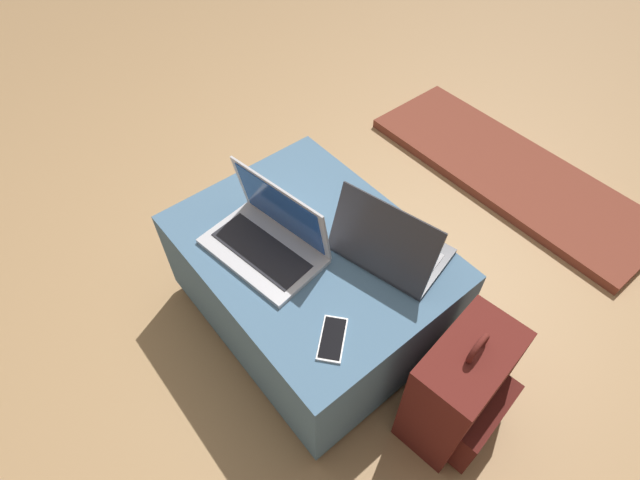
{
  "coord_description": "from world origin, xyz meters",
  "views": [
    {
      "loc": [
        0.8,
        -0.62,
        1.67
      ],
      "look_at": [
        0.05,
        -0.0,
        0.5
      ],
      "focal_mm": 28.0,
      "sensor_mm": 36.0,
      "label": 1
    }
  ],
  "objects": [
    {
      "name": "laptop_far",
      "position": [
        0.19,
        0.16,
        0.47
      ],
      "size": [
        0.38,
        0.31,
        0.24
      ],
      "rotation": [
        0.0,
        0.0,
        3.38
      ],
      "color": "#333338",
      "rests_on": "ottoman"
    },
    {
      "name": "cell_phone",
      "position": [
        0.3,
        -0.17,
        0.43
      ],
      "size": [
        0.14,
        0.15,
        0.01
      ],
      "rotation": [
        0.0,
        0.0,
        3.84
      ],
      "color": "white",
      "rests_on": "ottoman"
    },
    {
      "name": "fireplace_hearth",
      "position": [
        0.0,
        1.23,
        0.02
      ],
      "size": [
        1.4,
        0.5,
        0.04
      ],
      "color": "brown",
      "rests_on": "ground_plane"
    },
    {
      "name": "backpack",
      "position": [
        0.6,
        0.1,
        0.22
      ],
      "size": [
        0.28,
        0.36,
        0.52
      ],
      "rotation": [
        0.0,
        0.0,
        1.7
      ],
      "color": "#5B1E19",
      "rests_on": "ground_plane"
    },
    {
      "name": "ottoman",
      "position": [
        0.0,
        0.0,
        0.21
      ],
      "size": [
        0.88,
        0.68,
        0.42
      ],
      "color": "#2A3D4E",
      "rests_on": "ground_plane"
    },
    {
      "name": "ground_plane",
      "position": [
        0.0,
        0.0,
        0.0
      ],
      "size": [
        14.0,
        14.0,
        0.0
      ],
      "primitive_type": "plane",
      "color": "tan"
    },
    {
      "name": "laptop_near",
      "position": [
        -0.08,
        -0.1,
        0.47
      ],
      "size": [
        0.41,
        0.29,
        0.24
      ],
      "rotation": [
        0.0,
        0.0,
        0.15
      ],
      "color": "silver",
      "rests_on": "ottoman"
    }
  ]
}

